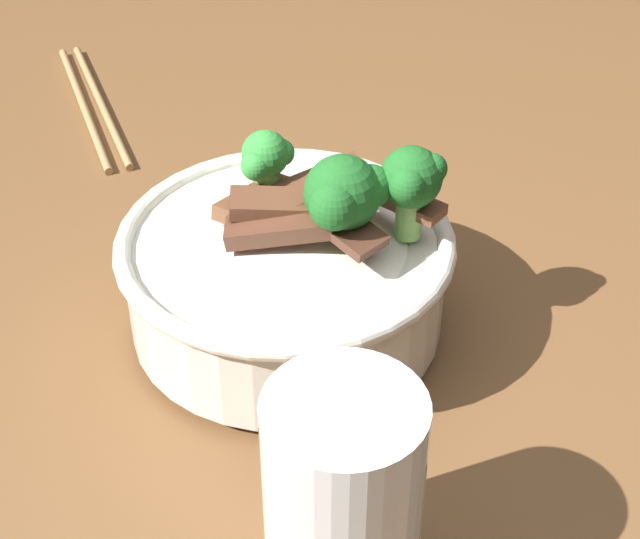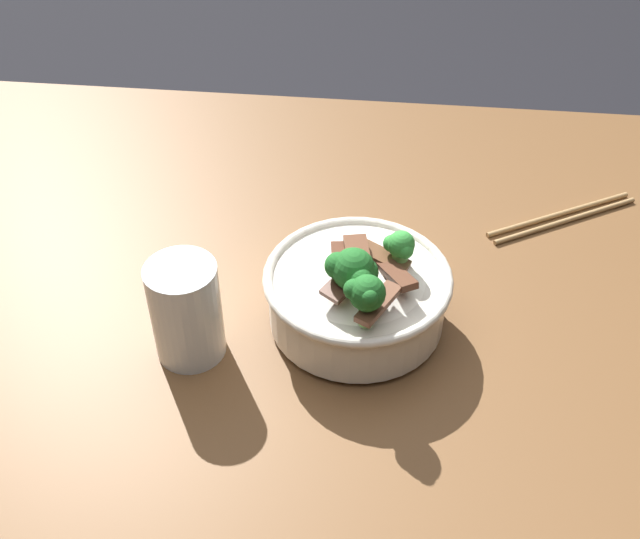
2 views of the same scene
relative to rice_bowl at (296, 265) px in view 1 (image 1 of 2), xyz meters
name	(u,v)px [view 1 (image 1 of 2)]	position (x,y,z in m)	size (l,w,h in m)	color
rice_bowl	(296,265)	(0.00, 0.00, 0.00)	(0.22, 0.22, 0.14)	silver
drinking_glass	(343,506)	(0.19, 0.06, 0.00)	(0.08, 0.08, 0.12)	white
chopsticks_pair	(92,105)	(-0.27, -0.24, -0.05)	(0.21, 0.14, 0.01)	#9E7A4C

